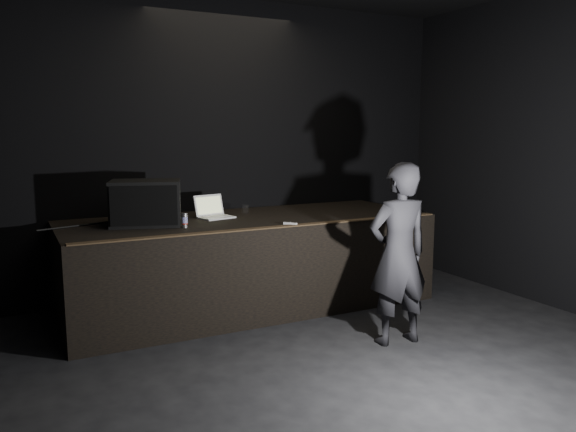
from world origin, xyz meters
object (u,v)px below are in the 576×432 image
(laptop, at_px, (213,212))
(beer_can, at_px, (185,220))
(stage_riser, at_px, (249,262))
(person, at_px, (398,254))
(stage_monitor, at_px, (146,203))

(laptop, height_order, beer_can, laptop)
(stage_riser, xyz_separation_m, laptop, (-0.35, 0.18, 0.56))
(laptop, bearing_deg, person, -71.73)
(stage_riser, distance_m, beer_can, 1.04)
(stage_riser, distance_m, laptop, 0.69)
(stage_riser, height_order, laptop, laptop)
(stage_riser, relative_size, person, 2.39)
(stage_monitor, relative_size, person, 0.48)
(beer_can, bearing_deg, laptop, 46.29)
(stage_riser, height_order, beer_can, beer_can)
(person, bearing_deg, laptop, -54.47)
(stage_monitor, distance_m, person, 2.56)
(stage_riser, relative_size, beer_can, 27.90)
(laptop, relative_size, person, 0.25)
(laptop, relative_size, beer_can, 2.91)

